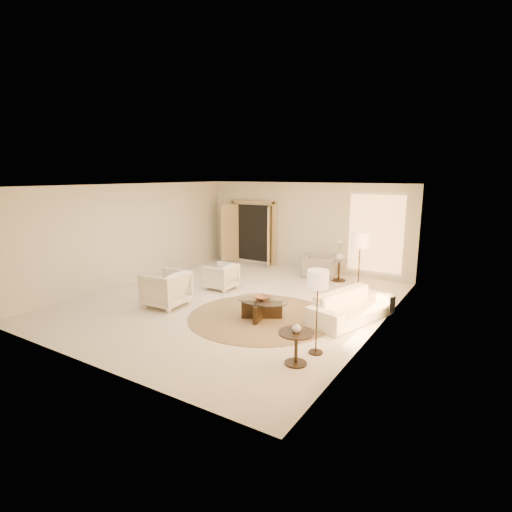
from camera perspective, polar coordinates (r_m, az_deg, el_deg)
The scene contains 18 objects.
room at distance 9.56m, azimuth -3.30°, elevation 1.59°, with size 7.04×8.04×2.83m.
windows_right at distance 8.22m, azimuth 17.20°, elevation -0.92°, with size 0.10×6.40×2.40m, color #F4AD61, non-canonical shape.
window_back_corner at distance 12.17m, azimuth 16.69°, elevation 3.06°, with size 1.70×0.10×2.40m, color #F4AD61, non-canonical shape.
curtains_right at distance 9.10m, azimuth 18.35°, elevation -0.14°, with size 0.06×5.20×2.60m, color beige, non-canonical shape.
french_doors at distance 13.79m, azimuth -0.59°, elevation 3.31°, with size 1.95×0.66×2.16m.
area_rug at distance 8.81m, azimuth 0.72°, elevation -8.65°, with size 3.18×3.18×0.01m, color #483520.
sofa at distance 8.77m, azimuth 13.54°, elevation -7.00°, with size 2.12×0.83×0.62m, color white.
armchair_left at distance 10.82m, azimuth -5.04°, elevation -2.75°, with size 0.74×0.69×0.76m, color white.
armchair_right at distance 9.61m, azimuth -12.79°, elevation -4.35°, with size 0.90×0.84×0.92m, color white.
accent_chair at distance 12.16m, azimuth 9.00°, elevation -0.98°, with size 1.00×0.65×0.87m, color gray.
coffee_table at distance 8.63m, azimuth 0.85°, elevation -7.25°, with size 1.55×1.55×0.43m.
end_table at distance 6.66m, azimuth 5.76°, elevation -12.15°, with size 0.59×0.59×0.56m.
side_table at distance 11.84m, azimuth 11.76°, elevation -1.73°, with size 0.54×0.54×0.62m.
floor_lamp_near at distance 9.65m, azimuth 14.67°, elevation 1.78°, with size 0.42×0.42×1.73m.
floor_lamp_far at distance 6.80m, azimuth 8.83°, elevation -3.84°, with size 0.36×0.36×1.49m.
bowl at distance 8.56m, azimuth 0.85°, elevation -5.97°, with size 0.34×0.34×0.08m, color brown.
end_vase at distance 6.56m, azimuth 5.80°, elevation -10.11°, with size 0.16×0.16×0.16m, color silver.
side_vase at distance 11.76m, azimuth 11.84°, elevation 0.01°, with size 0.24×0.24×0.25m, color silver.
Camera 1 is at (5.44, -7.69, 3.06)m, focal length 28.00 mm.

